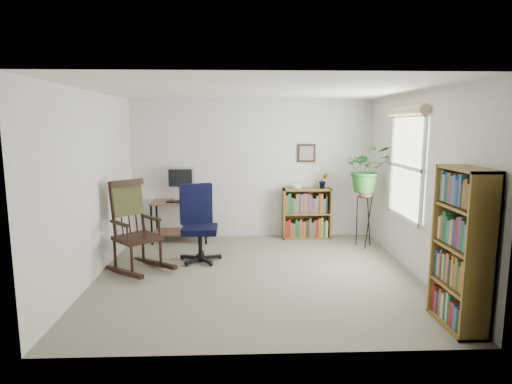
{
  "coord_description": "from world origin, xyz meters",
  "views": [
    {
      "loc": [
        -0.23,
        -5.46,
        1.98
      ],
      "look_at": [
        0.0,
        0.4,
        1.05
      ],
      "focal_mm": 30.0,
      "sensor_mm": 36.0,
      "label": 1
    }
  ],
  "objects_px": {
    "low_bookshelf": "(307,213)",
    "tall_bookshelf": "(462,249)",
    "rocking_chair": "(137,226)",
    "desk": "(181,221)",
    "office_chair": "(200,223)"
  },
  "relations": [
    {
      "from": "desk",
      "to": "office_chair",
      "type": "distance_m",
      "value": 1.21
    },
    {
      "from": "office_chair",
      "to": "tall_bookshelf",
      "type": "height_order",
      "value": "tall_bookshelf"
    },
    {
      "from": "desk",
      "to": "tall_bookshelf",
      "type": "xyz_separation_m",
      "value": [
        3.16,
        -3.24,
        0.44
      ]
    },
    {
      "from": "rocking_chair",
      "to": "tall_bookshelf",
      "type": "xyz_separation_m",
      "value": [
        3.54,
        -1.76,
        0.16
      ]
    },
    {
      "from": "desk",
      "to": "rocking_chair",
      "type": "height_order",
      "value": "rocking_chair"
    },
    {
      "from": "office_chair",
      "to": "rocking_chair",
      "type": "distance_m",
      "value": 0.89
    },
    {
      "from": "desk",
      "to": "rocking_chair",
      "type": "distance_m",
      "value": 1.55
    },
    {
      "from": "low_bookshelf",
      "to": "tall_bookshelf",
      "type": "relative_size",
      "value": 0.56
    },
    {
      "from": "desk",
      "to": "tall_bookshelf",
      "type": "bearing_deg",
      "value": -45.73
    },
    {
      "from": "desk",
      "to": "low_bookshelf",
      "type": "relative_size",
      "value": 1.1
    },
    {
      "from": "rocking_chair",
      "to": "low_bookshelf",
      "type": "xyz_separation_m",
      "value": [
        2.56,
        1.6,
        -0.19
      ]
    },
    {
      "from": "desk",
      "to": "low_bookshelf",
      "type": "xyz_separation_m",
      "value": [
        2.18,
        0.12,
        0.09
      ]
    },
    {
      "from": "low_bookshelf",
      "to": "tall_bookshelf",
      "type": "bearing_deg",
      "value": -73.79
    },
    {
      "from": "rocking_chair",
      "to": "low_bookshelf",
      "type": "bearing_deg",
      "value": -11.11
    },
    {
      "from": "office_chair",
      "to": "low_bookshelf",
      "type": "height_order",
      "value": "office_chair"
    }
  ]
}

